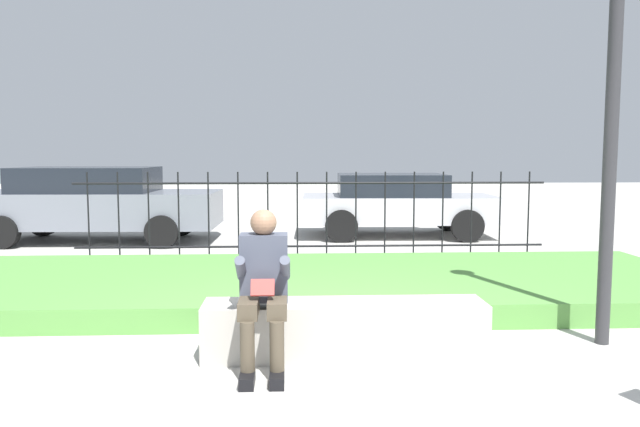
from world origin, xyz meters
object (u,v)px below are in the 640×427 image
Objects in this scene: person_seated_reader at (263,283)px; car_parked_left at (95,202)px; street_lamp at (614,80)px; stone_bench at (344,332)px; car_parked_center at (396,203)px.

car_parked_left is at bearing 115.89° from person_seated_reader.
person_seated_reader is 0.27× the size of car_parked_left.
car_parked_left is 9.58m from street_lamp.
street_lamp reaches higher than person_seated_reader.
car_parked_left is (-3.54, 7.30, 0.07)m from person_seated_reader.
stone_bench is at bearing 22.10° from person_seated_reader.
car_parked_center reaches higher than person_seated_reader.
person_seated_reader is (-0.67, -0.27, 0.49)m from stone_bench.
stone_bench is at bearing -57.59° from car_parked_left.
street_lamp reaches higher than car_parked_center.
stone_bench is at bearing -100.59° from car_parked_center.
street_lamp reaches higher than car_parked_left.
street_lamp is (0.63, -7.31, 1.65)m from car_parked_center.
person_seated_reader reaches higher than stone_bench.
stone_bench is 7.77m from car_parked_center.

